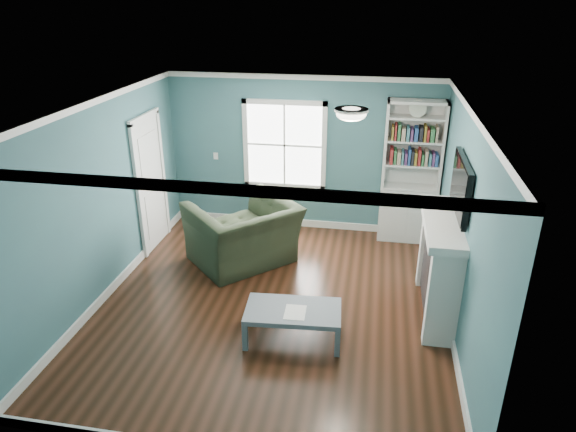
# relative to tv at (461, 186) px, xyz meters

# --- Properties ---
(floor) EXTENTS (5.00, 5.00, 0.00)m
(floor) POSITION_rel_tv_xyz_m (-2.20, -0.20, -1.72)
(floor) COLOR black
(floor) RESTS_ON ground
(room_walls) EXTENTS (5.00, 5.00, 5.00)m
(room_walls) POSITION_rel_tv_xyz_m (-2.20, -0.20, -0.14)
(room_walls) COLOR #39606A
(room_walls) RESTS_ON ground
(trim) EXTENTS (4.50, 5.00, 2.60)m
(trim) POSITION_rel_tv_xyz_m (-2.20, -0.20, -0.49)
(trim) COLOR white
(trim) RESTS_ON ground
(window) EXTENTS (1.40, 0.06, 1.50)m
(window) POSITION_rel_tv_xyz_m (-2.50, 2.29, -0.27)
(window) COLOR white
(window) RESTS_ON room_walls
(bookshelf) EXTENTS (0.90, 0.35, 2.31)m
(bookshelf) POSITION_rel_tv_xyz_m (-0.43, 2.10, -0.80)
(bookshelf) COLOR silver
(bookshelf) RESTS_ON ground
(fireplace) EXTENTS (0.44, 1.58, 1.30)m
(fireplace) POSITION_rel_tv_xyz_m (-0.12, 0.00, -1.09)
(fireplace) COLOR black
(fireplace) RESTS_ON ground
(tv) EXTENTS (0.06, 1.10, 0.65)m
(tv) POSITION_rel_tv_xyz_m (0.00, 0.00, 0.00)
(tv) COLOR black
(tv) RESTS_ON fireplace
(door) EXTENTS (0.12, 0.98, 2.17)m
(door) POSITION_rel_tv_xyz_m (-4.42, 1.20, -0.65)
(door) COLOR silver
(door) RESTS_ON ground
(ceiling_fixture) EXTENTS (0.38, 0.38, 0.15)m
(ceiling_fixture) POSITION_rel_tv_xyz_m (-1.30, -0.10, 0.82)
(ceiling_fixture) COLOR white
(ceiling_fixture) RESTS_ON room_walls
(light_switch) EXTENTS (0.08, 0.01, 0.12)m
(light_switch) POSITION_rel_tv_xyz_m (-3.70, 2.28, -0.52)
(light_switch) COLOR white
(light_switch) RESTS_ON room_walls
(recliner) EXTENTS (1.68, 1.68, 1.26)m
(recliner) POSITION_rel_tv_xyz_m (-2.86, 0.85, -1.09)
(recliner) COLOR #212E1C
(recliner) RESTS_ON ground
(coffee_table) EXTENTS (1.15, 0.69, 0.40)m
(coffee_table) POSITION_rel_tv_xyz_m (-1.82, -0.87, -1.37)
(coffee_table) COLOR #535B63
(coffee_table) RESTS_ON ground
(paper_sheet) EXTENTS (0.26, 0.32, 0.00)m
(paper_sheet) POSITION_rel_tv_xyz_m (-1.78, -0.93, -1.32)
(paper_sheet) COLOR white
(paper_sheet) RESTS_ON coffee_table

